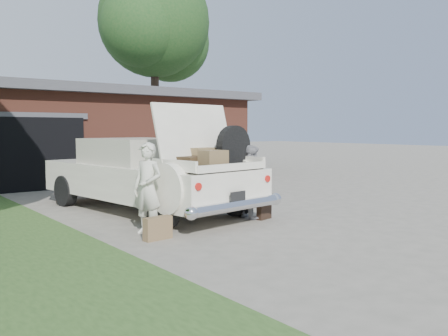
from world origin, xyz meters
TOP-DOWN VIEW (x-y plane):
  - ground at (0.00, 0.00)m, footprint 90.00×90.00m
  - house at (0.98, 11.47)m, footprint 12.80×7.80m
  - tree_right at (7.56, 16.27)m, footprint 6.88×5.99m
  - sedan at (-0.44, 2.85)m, footprint 2.88×5.98m
  - woman_left at (-1.59, 0.75)m, footprint 0.58×0.69m
  - woman_right at (0.85, 0.80)m, footprint 0.68×0.82m
  - suitcase_left at (-1.68, 0.26)m, footprint 0.52×0.20m
  - suitcase_right at (0.96, 0.49)m, footprint 0.40×0.20m

SIDE VIEW (x-z plane):
  - ground at x=0.00m, z-range 0.00..0.00m
  - suitcase_right at x=0.96m, z-range 0.00..0.29m
  - suitcase_left at x=-1.68m, z-range 0.00..0.39m
  - woman_right at x=0.85m, z-range 0.00..1.53m
  - woman_left at x=-1.59m, z-range 0.00..1.62m
  - sedan at x=-0.44m, z-range -0.33..2.02m
  - house at x=0.98m, z-range 0.02..3.32m
  - tree_right at x=7.56m, z-range 1.99..12.62m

